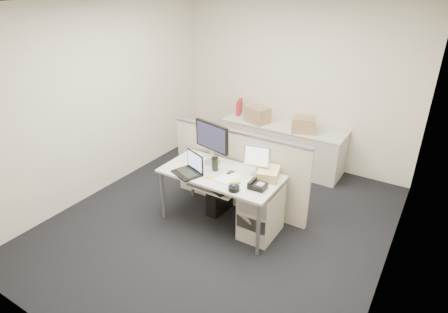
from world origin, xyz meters
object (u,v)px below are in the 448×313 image
Objects in this scene: desk at (221,177)px; desk_phone at (258,186)px; monitor_main at (212,143)px; laptop at (186,165)px.

desk is 7.70× the size of desk_phone.
monitor_main is (-0.25, 0.18, 0.34)m from desk.
laptop is at bearing -144.14° from desk.
monitor_main reaches higher than desk_phone.
desk_phone is (0.90, 0.15, -0.10)m from laptop.
desk is 0.47m from laptop.
laptop is 0.92m from desk_phone.
desk is 4.34× the size of laptop.
desk is at bearing -23.10° from monitor_main.
monitor_main is at bearing 99.03° from laptop.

